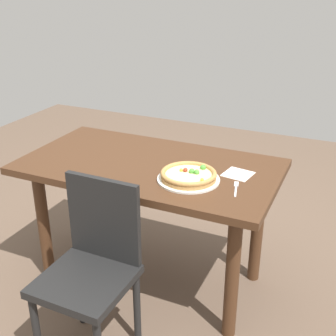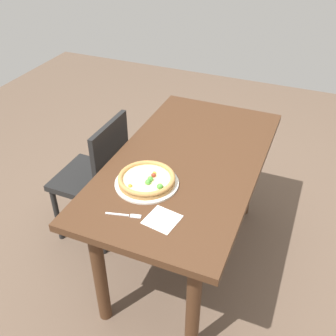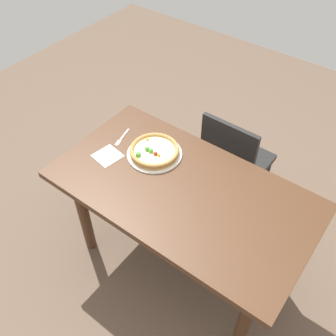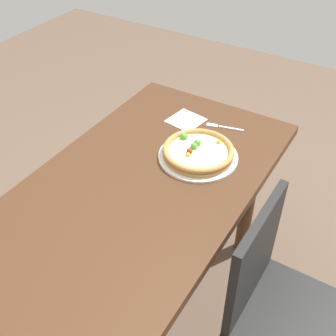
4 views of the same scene
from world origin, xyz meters
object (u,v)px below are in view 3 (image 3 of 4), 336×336
at_px(chair_near, 233,162).
at_px(pizza, 154,151).
at_px(plate, 155,154).
at_px(napkin, 108,156).
at_px(dining_table, 182,202).
at_px(fork, 121,139).

distance_m(chair_near, pizza, 0.64).
xyz_separation_m(plate, napkin, (0.21, 0.17, -0.00)).
bearing_deg(chair_near, pizza, -118.95).
distance_m(plate, napkin, 0.27).
height_order(dining_table, pizza, pizza).
xyz_separation_m(dining_table, plate, (0.28, -0.11, 0.12)).
relative_size(chair_near, napkin, 6.32).
bearing_deg(chair_near, plate, -118.95).
relative_size(plate, fork, 1.95).
bearing_deg(plate, fork, 3.08).
bearing_deg(chair_near, napkin, -125.65).
relative_size(pizza, fork, 1.74).
distance_m(fork, napkin, 0.16).
relative_size(dining_table, plate, 4.44).
distance_m(chair_near, napkin, 0.87).
bearing_deg(chair_near, dining_table, -89.20).
relative_size(plate, pizza, 1.12).
relative_size(dining_table, napkin, 10.14).
relative_size(dining_table, fork, 8.65).
bearing_deg(plate, chair_near, -119.67).
height_order(pizza, fork, pizza).
bearing_deg(pizza, fork, 2.86).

